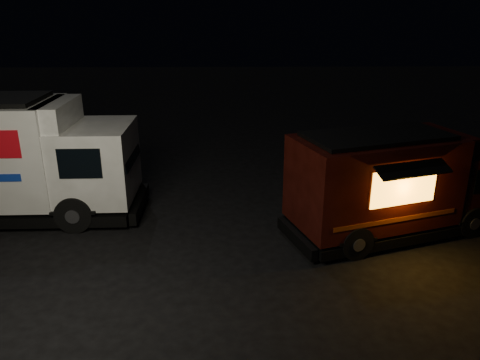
% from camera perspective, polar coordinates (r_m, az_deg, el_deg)
% --- Properties ---
extents(ground, '(80.00, 80.00, 0.00)m').
position_cam_1_polar(ground, '(12.48, -10.24, -8.35)').
color(ground, black).
rests_on(ground, ground).
extents(white_truck, '(7.93, 2.82, 3.58)m').
position_cam_1_polar(white_truck, '(15.25, -26.91, 2.35)').
color(white_truck, white).
rests_on(white_truck, ground).
extents(red_truck, '(6.58, 4.08, 2.88)m').
position_cam_1_polar(red_truck, '(13.43, 18.70, -0.29)').
color(red_truck, '#3D0F0B').
rests_on(red_truck, ground).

